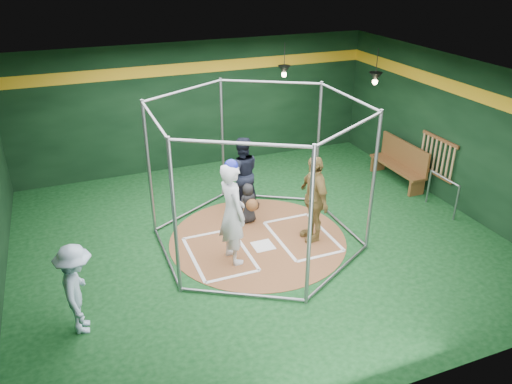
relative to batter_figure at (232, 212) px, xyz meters
name	(u,v)px	position (x,y,z in m)	size (l,w,h in m)	color
room_shell	(258,165)	(0.74, 0.53, 0.67)	(10.10, 9.10, 3.53)	#0B3313
clay_disc	(258,239)	(0.74, 0.52, -1.08)	(3.80, 3.80, 0.01)	brown
home_plate	(263,246)	(0.74, 0.22, -1.07)	(0.43, 0.43, 0.01)	white
batter_box_left	(219,254)	(-0.21, 0.27, -1.07)	(1.17, 1.77, 0.01)	white
batter_box_right	(302,236)	(1.69, 0.27, -1.07)	(1.17, 1.77, 0.01)	white
batting_cage	(258,176)	(0.74, 0.52, 0.42)	(4.05, 4.67, 3.00)	gray
bat_rack	(437,156)	(5.67, 0.92, -0.03)	(0.07, 1.25, 0.98)	brown
pendant_lamp_near	(284,70)	(2.94, 4.12, 1.66)	(0.34, 0.34, 0.90)	black
pendant_lamp_far	(375,77)	(4.74, 2.52, 1.66)	(0.34, 0.34, 0.90)	black
batter_figure	(232,212)	(0.00, 0.00, 0.00)	(0.60, 0.83, 2.17)	silver
visitor_leopard	(314,198)	(1.86, 0.16, -0.12)	(1.11, 0.46, 1.89)	tan
catcher_figure	(249,203)	(0.83, 1.30, -0.59)	(0.50, 0.58, 0.94)	black
umpire	(242,173)	(0.94, 2.03, -0.17)	(0.87, 0.68, 1.79)	black
bystander_blue	(77,289)	(-2.97, -1.02, -0.29)	(1.02, 0.59, 1.58)	#ADC9E6
dugout_bench	(401,162)	(5.38, 1.90, -0.51)	(0.45, 1.92, 1.12)	brown
steel_railing	(443,189)	(5.29, 0.14, -0.50)	(0.05, 1.01, 0.87)	gray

